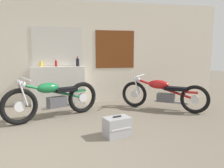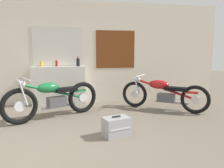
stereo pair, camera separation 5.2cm
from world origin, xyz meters
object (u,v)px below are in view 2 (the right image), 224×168
bottle_left_center (56,63)px  bottle_center (78,62)px  motorcycle_green (54,98)px  motorcycle_red (163,94)px  bottle_leftmost (42,64)px  hard_case_silver (116,127)px

bottle_left_center → bottle_center: 0.57m
bottle_center → motorcycle_green: 1.53m
bottle_left_center → motorcycle_red: bottle_left_center is taller
bottle_center → motorcycle_red: bearing=-27.1°
bottle_center → motorcycle_green: (-0.58, -1.21, -0.73)m
bottle_leftmost → bottle_center: bottle_center is taller
bottle_left_center → motorcycle_red: 2.90m
bottle_left_center → bottle_leftmost: bearing=177.5°
bottle_left_center → hard_case_silver: size_ratio=0.40×
bottle_leftmost → hard_case_silver: size_ratio=0.33×
motorcycle_green → motorcycle_red: size_ratio=1.10×
bottle_leftmost → bottle_left_center: (0.38, -0.02, 0.02)m
bottle_center → motorcycle_green: bottle_center is taller
motorcycle_red → bottle_left_center: bearing=157.6°
bottle_leftmost → motorcycle_red: size_ratio=0.09×
motorcycle_green → motorcycle_red: bearing=3.7°
bottle_leftmost → motorcycle_red: (2.98, -1.09, -0.70)m
bottle_center → hard_case_silver: 2.74m
bottle_leftmost → motorcycle_red: 3.25m
bottle_center → bottle_leftmost: bearing=177.0°
bottle_leftmost → motorcycle_green: bottle_leftmost is taller
bottle_center → motorcycle_red: (2.03, -1.04, -0.75)m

